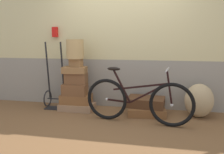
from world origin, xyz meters
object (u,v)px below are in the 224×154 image
Objects in this scene: suitcase_3 at (76,78)px; suitcase_6 at (146,111)px; suitcase_2 at (75,89)px; suitcase_4 at (75,70)px; suitcase_7 at (146,102)px; wicker_basket at (75,49)px; suitcase_5 at (76,63)px; suitcase_1 at (76,99)px; suitcase_0 at (77,107)px; burlap_sack at (199,101)px; bicycle at (137,101)px; luggage_trolley at (56,93)px.

suitcase_3 is 1.44m from suitcase_6.
suitcase_4 is (-0.00, 0.01, 0.37)m from suitcase_2.
suitcase_6 is 0.16m from suitcase_7.
suitcase_4 is at bearing -138.01° from wicker_basket.
suitcase_6 is at bearing 5.27° from suitcase_5.
suitcase_3 is 0.16m from suitcase_4.
suitcase_1 is at bearing 65.92° from suitcase_4.
suitcase_0 is 0.72m from suitcase_4.
suitcase_1 is 2.25m from burlap_sack.
wicker_basket is (-0.00, -0.01, 0.55)m from suitcase_3.
bicycle is (-0.12, -0.45, 0.30)m from suitcase_6.
suitcase_3 is at bearing 154.52° from suitcase_5.
burlap_sack is at bearing 6.92° from suitcase_5.
luggage_trolley is (-0.45, 0.11, -0.50)m from suitcase_4.
suitcase_3 is at bearing 43.13° from suitcase_4.
wicker_basket reaches higher than suitcase_4.
suitcase_5 reaches higher than suitcase_4.
luggage_trolley reaches higher than suitcase_6.
suitcase_1 is 0.70m from suitcase_5.
suitcase_2 is 1.27× the size of wicker_basket.
suitcase_3 is (0.01, -0.01, 0.40)m from suitcase_1.
suitcase_1 is 1.61× the size of wicker_basket.
suitcase_3 is at bearing -10.87° from luggage_trolley.
burlap_sack reaches higher than suitcase_7.
wicker_basket reaches higher than suitcase_3.
suitcase_4 is at bearing -146.86° from suitcase_5.
suitcase_1 is at bearing 76.56° from suitcase_2.
suitcase_4 is 0.39m from wicker_basket.
suitcase_5 reaches higher than suitcase_6.
suitcase_7 is (1.34, 0.04, -0.56)m from suitcase_4.
suitcase_3 is 0.61× the size of suitcase_6.
luggage_trolley reaches higher than suitcase_2.
burlap_sack reaches higher than suitcase_2.
suitcase_1 is at bearing -10.15° from luggage_trolley.
wicker_basket is at bearing -72.08° from suitcase_1.
burlap_sack reaches higher than suitcase_0.
wicker_basket is 1.53m from bicycle.
suitcase_5 is 1.48m from suitcase_7.
suitcase_6 is (1.32, -0.02, 0.01)m from suitcase_0.
suitcase_4 is (-0.01, -0.03, 0.57)m from suitcase_1.
suitcase_0 is 1.33m from bicycle.
suitcase_7 is (-0.02, 0.05, 0.15)m from suitcase_6.
suitcase_4 is 0.25× the size of bicycle.
bicycle is (1.20, -0.47, 0.31)m from suitcase_0.
suitcase_5 is at bearing -90.57° from suitcase_0.
wicker_basket is 0.20× the size of bicycle.
suitcase_1 is 1.44× the size of suitcase_3.
luggage_trolley is (-0.48, 0.09, 0.22)m from suitcase_0.
suitcase_2 is at bearing -90.21° from suitcase_4.
wicker_basket is (0.01, 0.03, 0.76)m from suitcase_2.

